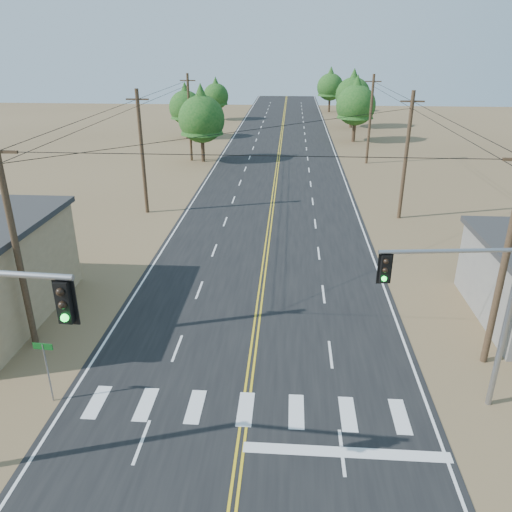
{
  "coord_description": "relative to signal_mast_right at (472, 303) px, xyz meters",
  "views": [
    {
      "loc": [
        1.5,
        -7.57,
        13.36
      ],
      "look_at": [
        -0.09,
        15.18,
        3.5
      ],
      "focal_mm": 35.0,
      "sensor_mm": 36.0,
      "label": 1
    }
  ],
  "objects": [
    {
      "name": "utility_pole_right_mid",
      "position": [
        2.28,
        23.14,
        0.51
      ],
      "size": [
        1.8,
        0.3,
        10.0
      ],
      "color": "#4C3826",
      "rests_on": "ground"
    },
    {
      "name": "tree_right_far",
      "position": [
        0.84,
        89.88,
        0.78
      ],
      "size": [
        5.28,
        5.28,
        8.81
      ],
      "color": "#3F2D1E",
      "rests_on": "ground"
    },
    {
      "name": "tree_right_near",
      "position": [
        2.22,
        56.96,
        1.02
      ],
      "size": [
        5.52,
        5.52,
        9.2
      ],
      "color": "#3F2D1E",
      "rests_on": "ground"
    },
    {
      "name": "utility_pole_left_far",
      "position": [
        -18.72,
        43.14,
        0.51
      ],
      "size": [
        1.8,
        0.3,
        10.0
      ],
      "color": "#4C3826",
      "rests_on": "ground"
    },
    {
      "name": "tree_left_mid",
      "position": [
        -22.22,
        58.06,
        0.31
      ],
      "size": [
        4.82,
        4.82,
        8.04
      ],
      "color": "#3F2D1E",
      "rests_on": "ground"
    },
    {
      "name": "tree_left_far",
      "position": [
        -20.51,
        76.93,
        0.03
      ],
      "size": [
        4.55,
        4.55,
        7.58
      ],
      "color": "#3F2D1E",
      "rests_on": "ground"
    },
    {
      "name": "utility_pole_left_mid",
      "position": [
        -18.72,
        23.14,
        0.51
      ],
      "size": [
        1.8,
        0.3,
        10.0
      ],
      "color": "#4C3826",
      "rests_on": "ground"
    },
    {
      "name": "tree_right_mid",
      "position": [
        3.18,
        69.91,
        1.15
      ],
      "size": [
        5.65,
        5.65,
        9.42
      ],
      "color": "#3F2D1E",
      "rests_on": "ground"
    },
    {
      "name": "road",
      "position": [
        -8.22,
        21.14,
        -4.6
      ],
      "size": [
        15.0,
        200.0,
        0.02
      ],
      "primitive_type": "cube",
      "color": "black",
      "rests_on": "ground"
    },
    {
      "name": "utility_pole_right_near",
      "position": [
        2.28,
        3.14,
        0.51
      ],
      "size": [
        1.8,
        0.3,
        10.0
      ],
      "color": "#4C3826",
      "rests_on": "ground"
    },
    {
      "name": "tree_left_near",
      "position": [
        -17.22,
        42.7,
        0.92
      ],
      "size": [
        5.42,
        5.42,
        9.03
      ],
      "color": "#3F2D1E",
      "rests_on": "ground"
    },
    {
      "name": "utility_pole_right_far",
      "position": [
        2.28,
        43.14,
        0.51
      ],
      "size": [
        1.8,
        0.3,
        10.0
      ],
      "color": "#4C3826",
      "rests_on": "ground"
    },
    {
      "name": "utility_pole_left_near",
      "position": [
        -18.72,
        3.14,
        0.51
      ],
      "size": [
        1.8,
        0.3,
        10.0
      ],
      "color": "#4C3826",
      "rests_on": "ground"
    },
    {
      "name": "signal_mast_right",
      "position": [
        0.0,
        0.0,
        0.0
      ],
      "size": [
        5.18,
        0.91,
        6.87
      ],
      "rotation": [
        0.0,
        0.0,
        0.11
      ],
      "color": "gray",
      "rests_on": "ground"
    },
    {
      "name": "street_sign",
      "position": [
        -16.02,
        -0.86,
        -2.79
      ],
      "size": [
        0.81,
        0.09,
        2.71
      ],
      "rotation": [
        0.0,
        0.0,
        -0.07
      ],
      "color": "gray",
      "rests_on": "ground"
    }
  ]
}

